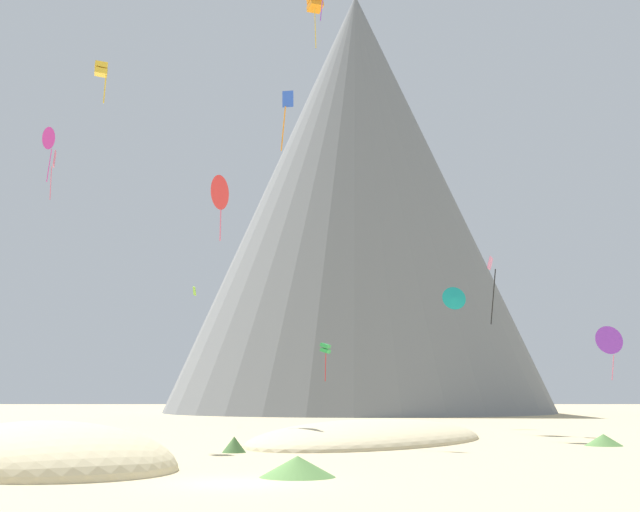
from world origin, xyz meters
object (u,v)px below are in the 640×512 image
rock_massif (356,202)px  kite_green_low (323,349)px  kite_pink_low (489,275)px  kite_violet_low (606,341)px  kite_lime_low (192,291)px  kite_magenta_high (47,139)px  kite_blue_mid (284,107)px  kite_gold_mid (99,69)px  bush_far_right (601,440)px  bush_near_left (295,466)px  kite_orange_high (313,3)px  bush_near_right (232,445)px  kite_teal_low (452,298)px  kite_red_mid (219,192)px  kite_rainbow_mid (51,164)px

rock_massif → kite_green_low: 55.22m
kite_pink_low → kite_violet_low: bearing=20.8°
kite_lime_low → kite_magenta_high: bearing=-63.0°
kite_blue_mid → kite_gold_mid: 12.13m
bush_far_right → kite_gold_mid: bearing=172.1°
rock_massif → kite_blue_mid: size_ratio=19.34×
bush_near_left → kite_violet_low: 51.30m
kite_pink_low → kite_orange_high: bearing=108.0°
kite_orange_high → kite_lime_low: 30.32m
bush_near_left → kite_green_low: size_ratio=0.72×
kite_violet_low → bush_near_right: bearing=40.5°
kite_green_low → kite_teal_low: size_ratio=1.70×
kite_violet_low → kite_pink_low: 17.00m
bush_near_right → kite_green_low: (4.74, 40.58, 6.71)m
bush_far_right → kite_orange_high: (-16.19, 30.59, 40.12)m
kite_violet_low → kite_teal_low: size_ratio=2.14×
kite_green_low → kite_red_mid: size_ratio=0.86×
rock_massif → kite_lime_low: bearing=-109.3°
bush_near_left → kite_green_low: bearing=88.6°
bush_near_right → kite_green_low: 41.40m
kite_magenta_high → kite_green_low: kite_magenta_high is taller
rock_massif → bush_near_left: bearing=-93.8°
bush_near_right → kite_blue_mid: 23.75m
kite_teal_low → rock_massif: bearing=89.6°
kite_orange_high → kite_green_low: 33.65m
kite_gold_mid → kite_lime_low: size_ratio=2.38×
kite_orange_high → kite_red_mid: bearing=-124.6°
bush_near_left → kite_lime_low: kite_lime_low is taller
kite_gold_mid → kite_teal_low: kite_gold_mid is taller
kite_violet_low → kite_blue_mid: 36.63m
kite_orange_high → kite_teal_low: (12.24, -4.00, -29.32)m
bush_far_right → kite_violet_low: 28.27m
kite_orange_high → kite_teal_low: bearing=-39.9°
kite_rainbow_mid → bush_near_right: bearing=64.3°
kite_red_mid → kite_pink_low: bearing=-99.4°
kite_rainbow_mid → kite_teal_low: 38.48m
bush_near_left → kite_violet_low: (25.63, 43.88, 6.98)m
kite_rainbow_mid → kite_red_mid: size_ratio=1.07×
bush_far_right → kite_red_mid: bearing=166.9°
bush_far_right → kite_violet_low: bearing=70.5°
bush_far_right → bush_near_right: bearing=-164.5°
bush_near_left → kite_magenta_high: (-25.44, 50.19, 26.84)m
kite_rainbow_mid → kite_pink_low: bearing=103.1°
rock_massif → kite_pink_low: 72.50m
kite_lime_low → kite_rainbow_mid: kite_rainbow_mid is taller
kite_magenta_high → kite_lime_low: (14.33, 0.38, -14.78)m
rock_massif → kite_magenta_high: rock_massif is taller
kite_violet_low → kite_rainbow_mid: size_ratio=1.01×
bush_far_right → kite_orange_high: size_ratio=0.39×
kite_lime_low → kite_red_mid: size_ratio=0.26×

